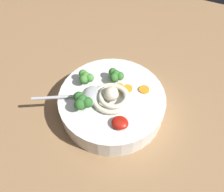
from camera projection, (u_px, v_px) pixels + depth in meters
The scene contains 11 objects.
table_slab at pixel (108, 115), 63.22cm from camera, with size 134.63×134.63×3.71cm, color #936D47.
soup_bowl at pixel (112, 103), 59.79cm from camera, with size 27.16×27.16×5.89cm.
noodle_pile at pixel (112, 97), 55.76cm from camera, with size 10.59×10.39×4.26cm.
soup_spoon at pixel (87, 95), 56.62cm from camera, with size 16.71×11.27×1.60cm.
chili_sauce_dollop at pixel (120, 123), 51.77cm from camera, with size 3.96×3.56×1.78cm, color #B2190F.
broccoli_floret_front at pixel (85, 77), 58.56cm from camera, with size 4.40×3.79×3.48cm.
broccoli_floret_rear at pixel (116, 75), 58.92cm from camera, with size 4.41×3.79×3.48cm.
broccoli_floret_left at pixel (82, 101), 53.41cm from camera, with size 5.14×4.42×4.06cm.
carrot_slice_right at pixel (128, 89), 58.54cm from camera, with size 2.36×2.36×0.70cm, color orange.
carrot_slice_far at pixel (144, 90), 58.51cm from camera, with size 2.64×2.64×0.45cm, color orange.
carrot_slice_extra_a at pixel (119, 88), 58.64cm from camera, with size 2.74×2.74×0.72cm, color orange.
Camera 1 is at (15.35, -30.67, 55.24)cm, focal length 36.74 mm.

